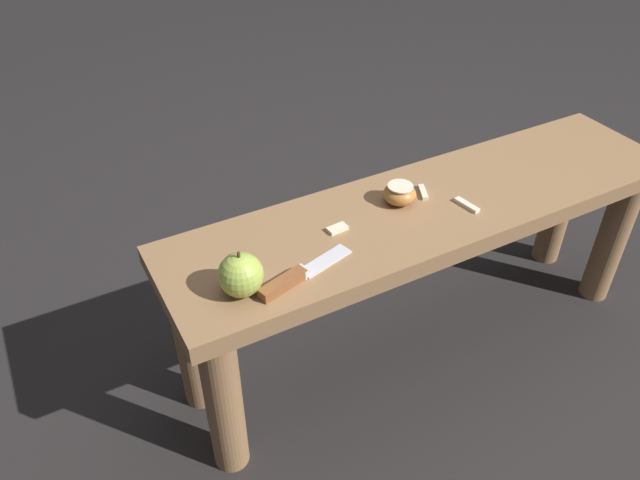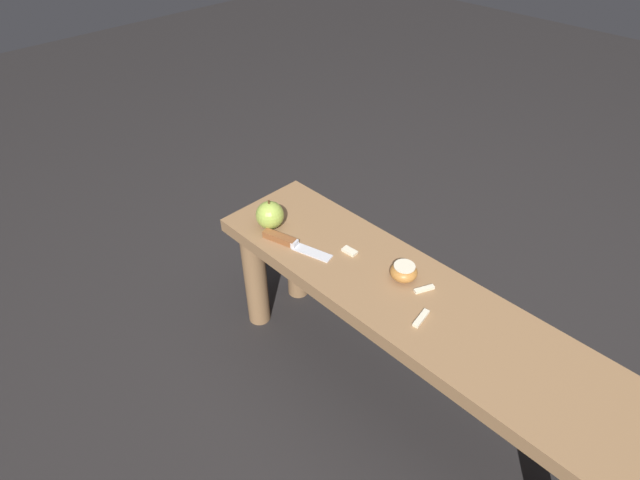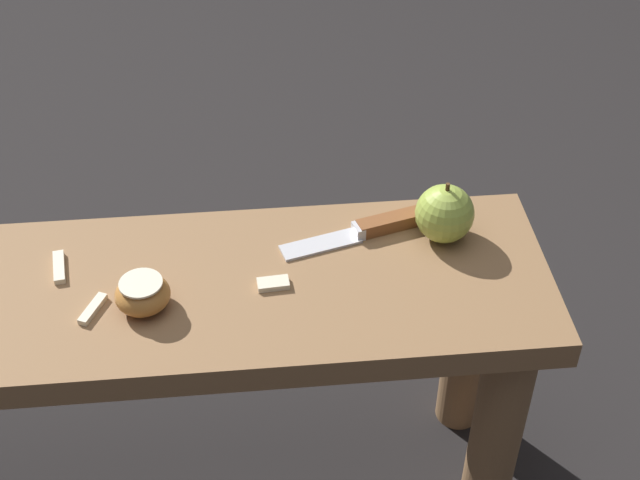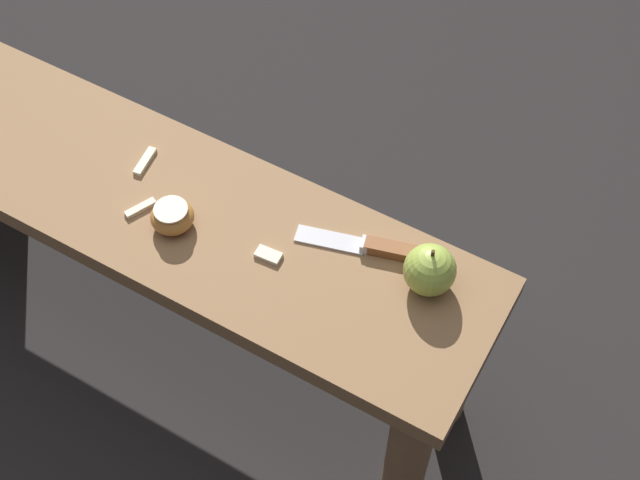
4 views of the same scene
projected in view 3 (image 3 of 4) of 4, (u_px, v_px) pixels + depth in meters
wooden_bench at (108, 343)px, 1.21m from camera, size 1.19×0.30×0.42m
knife at (374, 228)px, 1.23m from camera, size 0.21×0.08×0.02m
apple_whole at (445, 214)px, 1.20m from camera, size 0.08×0.08×0.09m
apple_cut at (143, 294)px, 1.11m from camera, size 0.07×0.07×0.04m
apple_slice_near_knife at (273, 284)px, 1.15m from camera, size 0.04×0.03×0.01m
apple_slice_center at (90, 309)px, 1.12m from camera, size 0.03×0.05×0.01m
apple_slice_near_bowl at (59, 267)px, 1.18m from camera, size 0.02×0.06×0.01m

